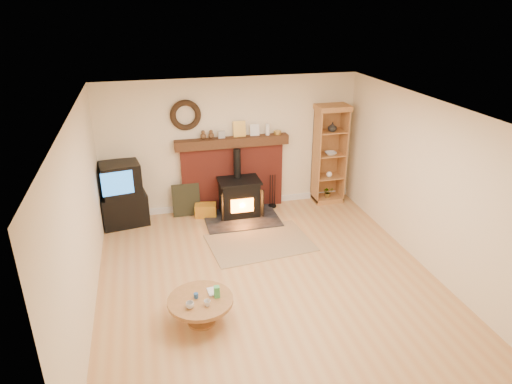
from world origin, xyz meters
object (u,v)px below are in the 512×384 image
object	(u,v)px
wood_stove	(240,199)
tv_unit	(123,195)
curio_cabinet	(329,154)
coffee_table	(201,303)

from	to	relation	value
wood_stove	tv_unit	world-z (taller)	wood_stove
tv_unit	wood_stove	bearing A→B (deg)	-5.13
wood_stove	tv_unit	size ratio (longest dim) A/B	1.16
curio_cabinet	coffee_table	distance (m)	4.56
curio_cabinet	tv_unit	bearing A→B (deg)	-178.77
wood_stove	curio_cabinet	bearing A→B (deg)	8.33
curio_cabinet	coffee_table	size ratio (longest dim) A/B	2.37
wood_stove	coffee_table	size ratio (longest dim) A/B	1.64
tv_unit	coffee_table	xyz separation A→B (m)	(1.00, -3.19, -0.28)
tv_unit	coffee_table	size ratio (longest dim) A/B	1.41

